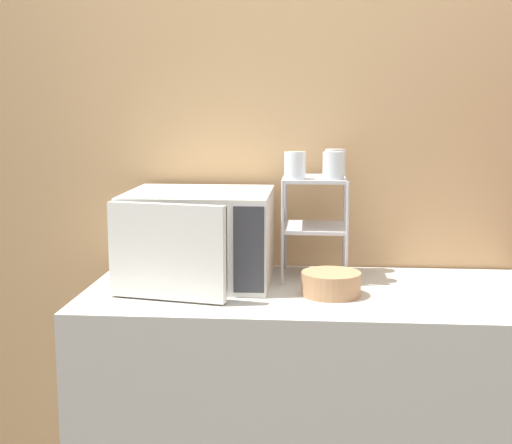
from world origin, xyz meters
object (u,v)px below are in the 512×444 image
Objects in this scene: dish_rack at (316,206)px; microwave at (199,237)px; bowl at (332,284)px; glass_front_left at (296,165)px; glass_back_right at (336,162)px; glass_front_right at (334,166)px.

microwave is at bearing -165.96° from dish_rack.
microwave is 0.49m from bowl.
glass_front_left is 1.00× the size of glass_back_right.
glass_back_right is at bearing 87.21° from bowl.
microwave is 5.88× the size of glass_front_right.
glass_front_left reaches higher than bowl.
glass_front_left and glass_back_right have the same top height.
glass_front_left is (-0.07, -0.08, 0.15)m from dish_rack.
glass_back_right is (0.46, 0.17, 0.24)m from microwave.
glass_back_right is 0.48m from bowl.
glass_front_left is at bearing 3.96° from microwave.
dish_rack is at bearing 102.37° from bowl.
microwave is 0.55m from glass_back_right.
glass_front_right is at bearing -93.89° from glass_back_right.
glass_front_left is at bearing -179.77° from glass_front_right.
glass_front_right reaches higher than bowl.
glass_front_right reaches higher than microwave.
microwave reaches higher than bowl.
glass_back_right is (0.14, 0.15, 0.00)m from glass_front_left.
glass_front_left is at bearing -132.06° from dish_rack.
dish_rack is 3.81× the size of glass_front_left.
glass_back_right is at bearing 20.68° from microwave.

